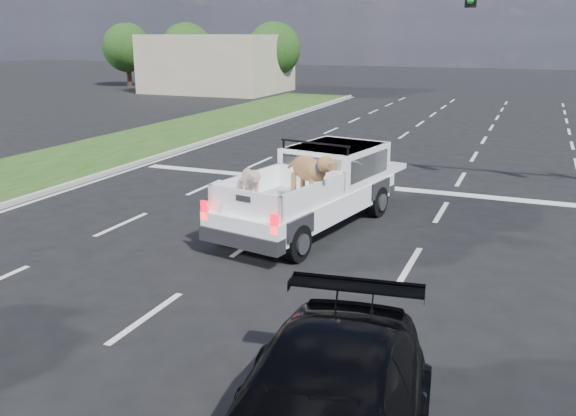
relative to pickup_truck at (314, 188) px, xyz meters
name	(u,v)px	position (x,y,z in m)	size (l,w,h in m)	color
ground	(243,337)	(0.89, -5.57, -0.96)	(160.00, 160.00, 0.00)	black
road_markings	(361,220)	(0.89, 0.99, -0.96)	(17.75, 60.00, 0.01)	silver
curb_left	(57,188)	(-8.16, 0.43, -0.89)	(0.15, 60.00, 0.14)	#AAA39C
building_left	(218,63)	(-19.11, 30.43, 1.24)	(10.00, 8.00, 4.40)	#C2B294
tree_far_a	(127,48)	(-29.11, 32.43, 2.32)	(4.20, 4.20, 5.40)	#332114
tree_far_b	(186,48)	(-23.11, 32.43, 2.32)	(4.20, 4.20, 5.40)	#332114
tree_far_c	(274,49)	(-15.11, 32.43, 2.32)	(4.20, 4.20, 5.40)	#332114
pickup_truck	(314,188)	(0.00, 0.00, 0.00)	(2.94, 5.71, 2.04)	black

